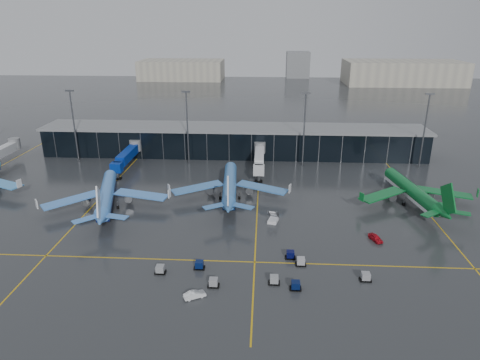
# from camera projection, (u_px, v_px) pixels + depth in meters

# --- Properties ---
(ground) EXTENTS (600.00, 600.00, 0.00)m
(ground) POSITION_uv_depth(u_px,v_px,m) (215.00, 228.00, 104.21)
(ground) COLOR #282B2D
(ground) RESTS_ON ground
(terminal_pier) EXTENTS (142.00, 17.00, 10.70)m
(terminal_pier) POSITION_uv_depth(u_px,v_px,m) (233.00, 140.00, 160.30)
(terminal_pier) COLOR black
(terminal_pier) RESTS_ON ground
(jet_bridges) EXTENTS (94.00, 27.50, 7.20)m
(jet_bridges) POSITION_uv_depth(u_px,v_px,m) (127.00, 156.00, 144.71)
(jet_bridges) COLOR #595B60
(jet_bridges) RESTS_ON ground
(flood_masts) EXTENTS (203.00, 0.50, 25.50)m
(flood_masts) POSITION_uv_depth(u_px,v_px,m) (245.00, 126.00, 145.87)
(flood_masts) COLOR #595B60
(flood_masts) RESTS_ON ground
(distant_hangars) EXTENTS (260.00, 71.00, 22.00)m
(distant_hangars) POSITION_uv_depth(u_px,v_px,m) (312.00, 71.00, 351.02)
(distant_hangars) COLOR #B2AD99
(distant_hangars) RESTS_ON ground
(taxi_lines) EXTENTS (220.00, 120.00, 0.02)m
(taxi_lines) POSITION_uv_depth(u_px,v_px,m) (257.00, 211.00, 113.59)
(taxi_lines) COLOR gold
(taxi_lines) RESTS_ON ground
(airliner_arkefly) EXTENTS (43.68, 47.02, 12.07)m
(airliner_arkefly) POSITION_uv_depth(u_px,v_px,m) (106.00, 186.00, 114.24)
(airliner_arkefly) COLOR #4588E3
(airliner_arkefly) RESTS_ON ground
(airliner_klm_near) EXTENTS (36.92, 41.44, 12.12)m
(airliner_klm_near) POSITION_uv_depth(u_px,v_px,m) (230.00, 177.00, 120.90)
(airliner_klm_near) COLOR #3B78C2
(airliner_klm_near) RESTS_ON ground
(airliner_aer_lingus) EXTENTS (38.75, 42.66, 11.72)m
(airliner_aer_lingus) POSITION_uv_depth(u_px,v_px,m) (412.00, 183.00, 116.96)
(airliner_aer_lingus) COLOR #0B6329
(airliner_aer_lingus) RESTS_ON ground
(baggage_carts) EXTENTS (42.71, 12.74, 1.70)m
(baggage_carts) POSITION_uv_depth(u_px,v_px,m) (262.00, 272.00, 84.77)
(baggage_carts) COLOR black
(baggage_carts) RESTS_ON ground
(mobile_airstair) EXTENTS (2.92, 3.65, 3.45)m
(mobile_airstair) POSITION_uv_depth(u_px,v_px,m) (273.00, 219.00, 107.20)
(mobile_airstair) COLOR white
(mobile_airstair) RESTS_ON ground
(service_van_red) EXTENTS (3.11, 4.53, 1.43)m
(service_van_red) POSITION_uv_depth(u_px,v_px,m) (376.00, 238.00, 98.15)
(service_van_red) COLOR #B20D1A
(service_van_red) RESTS_ON ground
(service_van_white) EXTENTS (4.26, 3.16, 1.34)m
(service_van_white) POSITION_uv_depth(u_px,v_px,m) (195.00, 295.00, 77.89)
(service_van_white) COLOR silver
(service_van_white) RESTS_ON ground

